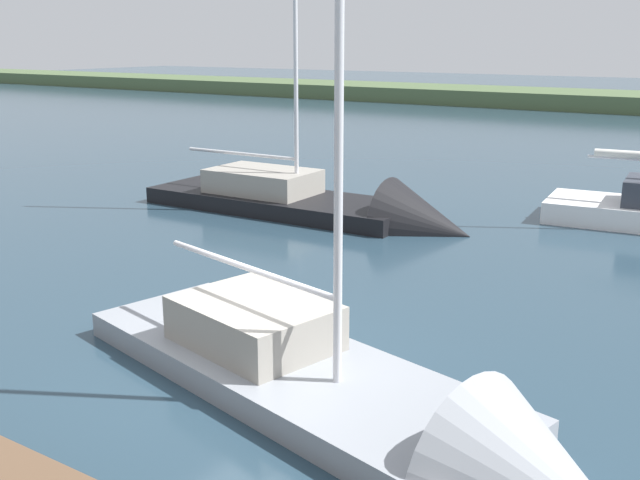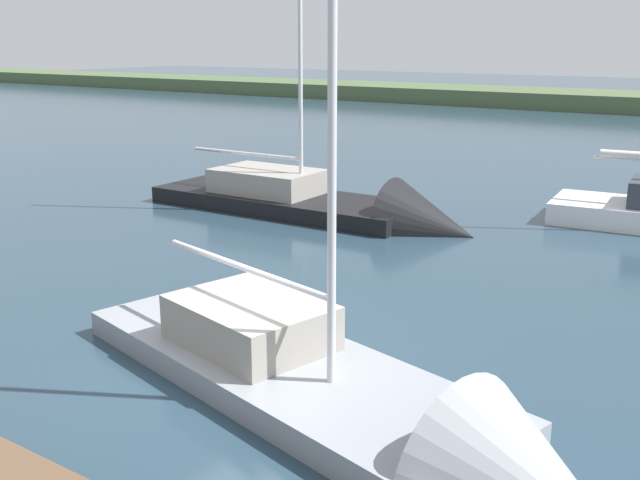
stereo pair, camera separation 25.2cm
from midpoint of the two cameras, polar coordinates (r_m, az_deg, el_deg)
ground_plane at (r=11.91m, az=-4.99°, el=-9.72°), size 200.00×200.00×0.00m
sailboat_far_left at (r=10.16m, az=4.68°, el=-13.62°), size 9.53×4.53×11.49m
sailboat_inner_slip at (r=21.50m, az=1.66°, el=2.03°), size 10.32×2.87×11.16m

